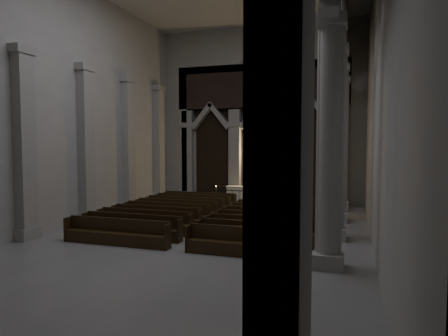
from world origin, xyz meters
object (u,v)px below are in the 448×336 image
Objects in this scene: altar at (240,193)px; candle_stand_right at (297,201)px; pews at (217,220)px; candle_stand_left at (216,199)px; altar_rail at (253,195)px; worshipper at (273,203)px.

altar is 4.21m from candle_stand_right.
candle_stand_right is (4.08, -1.01, -0.23)m from altar.
pews is at bearing -111.82° from candle_stand_right.
pews is at bearing -70.45° from candle_stand_left.
worshipper is at bearing -54.21° from altar_rail.
pews is (-2.89, -7.21, -0.06)m from candle_stand_right.
candle_stand_left is at bearing -127.57° from altar.
altar_rail is 3.16m from worshipper.
candle_stand_right reaches higher than pews.
candle_stand_left is at bearing -174.28° from candle_stand_right.
candle_stand_right reaches higher than worshipper.
altar_rail is at bearing -179.55° from candle_stand_right.
candle_stand_right reaches higher than candle_stand_left.
altar_rail is 4.07× the size of worshipper.
altar is 1.55× the size of worshipper.
candle_stand_right is at bearing 68.18° from pews.
altar is 8.31m from pews.
pews is (1.19, -8.22, -0.28)m from altar.
candle_stand_left reaches higher than altar_rail.
altar_rail is 2.90m from candle_stand_right.
worshipper is (1.85, 4.63, 0.25)m from pews.
candle_stand_right is (5.26, 0.53, 0.06)m from candle_stand_left.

